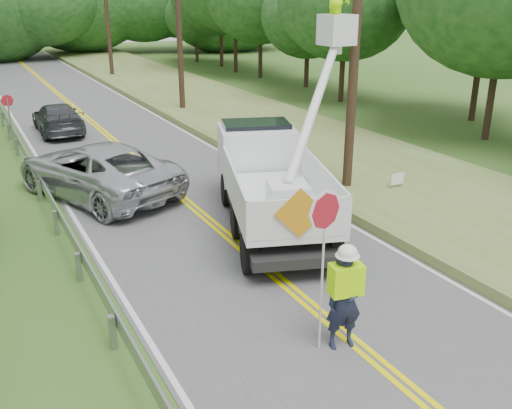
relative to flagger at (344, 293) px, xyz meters
name	(u,v)px	position (x,y,z in m)	size (l,w,h in m)	color
ground	(430,407)	(0.28, -2.04, -1.14)	(140.00, 140.00, 0.00)	#336220
road	(154,174)	(0.28, 11.96, -1.13)	(7.20, 96.00, 0.03)	#4F4E51
guardrail	(33,169)	(-3.74, 12.86, -0.59)	(0.18, 48.00, 0.77)	gray
utility_poles	(238,18)	(5.28, 14.97, 4.13)	(1.60, 43.30, 10.00)	black
tall_grass_verge	(315,147)	(7.38, 11.96, -0.99)	(7.00, 96.00, 0.30)	#60692A
treeline_horizon	(13,0)	(0.65, 54.11, 4.36)	(57.78, 14.89, 12.36)	#124018
flagger	(344,293)	(0.00, 0.00, 0.00)	(1.21, 0.59, 3.16)	#191E33
bucket_truck	(271,164)	(2.17, 6.58, 0.42)	(5.58, 7.38, 6.86)	black
suv_silver	(97,169)	(-2.01, 10.63, -0.25)	(2.89, 6.27, 1.74)	silver
suv_darkgrey	(58,118)	(-1.60, 20.30, -0.44)	(1.92, 4.73, 1.37)	#3B3F44
stop_sign_permanent	(9,114)	(-3.84, 17.95, 0.40)	(0.50, 0.06, 2.35)	gray
yard_sign	(397,180)	(6.59, 6.00, -0.59)	(0.53, 0.03, 0.76)	white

